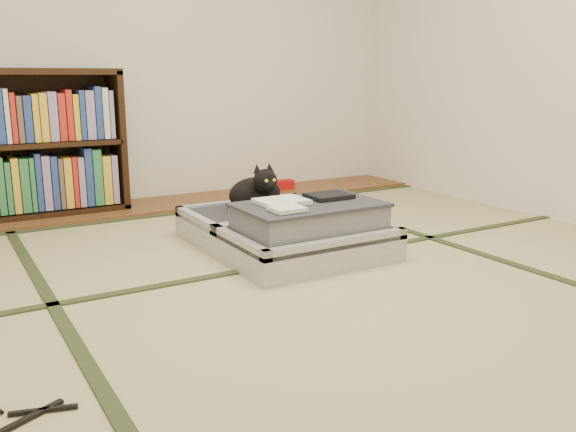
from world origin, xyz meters
TOP-DOWN VIEW (x-y plane):
  - floor at (0.00, 0.00)m, footprint 4.50×4.50m
  - wood_strip at (0.00, 2.00)m, footprint 4.00×0.50m
  - red_item at (1.00, 2.03)m, footprint 0.16×0.10m
  - tatami_borders at (0.00, 0.49)m, footprint 4.00×4.50m
  - bookcase at (-0.93, 2.07)m, footprint 1.38×0.32m
  - suitcase at (0.20, 0.61)m, footprint 0.79×1.05m
  - cat at (0.18, 0.90)m, footprint 0.35×0.35m
  - cable_coil at (0.36, 0.93)m, footprint 0.11×0.11m
  - hanger at (-1.27, -0.43)m, footprint 0.36×0.24m

SIDE VIEW (x-z plane):
  - floor at x=0.00m, z-range 0.00..0.00m
  - tatami_borders at x=0.00m, z-range 0.00..0.01m
  - hanger at x=-1.27m, z-range 0.00..0.01m
  - wood_strip at x=0.00m, z-range 0.00..0.02m
  - red_item at x=1.00m, z-range 0.02..0.09m
  - suitcase at x=0.20m, z-range -0.05..0.26m
  - cable_coil at x=0.36m, z-range 0.15..0.18m
  - cat at x=0.18m, z-range 0.11..0.40m
  - bookcase at x=-0.93m, z-range -0.01..0.91m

